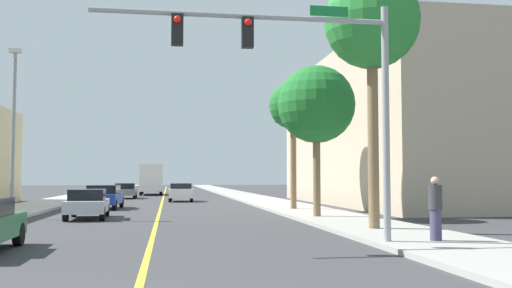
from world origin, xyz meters
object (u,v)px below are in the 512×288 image
at_px(car_blue, 104,196).
at_px(traffic_signal_mast, 304,69).
at_px(palm_mid, 316,105).
at_px(street_lamp, 14,123).
at_px(car_white, 181,192).
at_px(pedestrian, 435,208).
at_px(delivery_truck, 151,179).
at_px(car_gray, 125,191).
at_px(palm_near, 372,24).
at_px(car_silver, 88,203).
at_px(palm_far, 293,107).

bearing_deg(car_blue, traffic_signal_mast, -67.45).
bearing_deg(palm_mid, street_lamp, 171.16).
bearing_deg(car_white, traffic_signal_mast, -83.30).
xyz_separation_m(traffic_signal_mast, car_blue, (-7.56, 20.46, -4.15)).
relative_size(traffic_signal_mast, pedestrian, 4.59).
distance_m(traffic_signal_mast, palm_mid, 10.59).
height_order(car_blue, delivery_truck, delivery_truck).
relative_size(palm_mid, car_gray, 1.58).
height_order(traffic_signal_mast, car_blue, traffic_signal_mast).
xyz_separation_m(palm_near, car_gray, (-10.98, 33.69, -6.64)).
bearing_deg(car_silver, traffic_signal_mast, -61.13).
bearing_deg(delivery_truck, car_gray, -101.78).
xyz_separation_m(traffic_signal_mast, car_gray, (-7.54, 37.57, -4.18)).
distance_m(traffic_signal_mast, car_silver, 14.77).
xyz_separation_m(palm_far, car_blue, (-10.92, 4.08, -5.19)).
bearing_deg(car_gray, pedestrian, -74.01).
distance_m(traffic_signal_mast, car_white, 30.81).
relative_size(street_lamp, palm_mid, 1.12).
relative_size(palm_mid, car_silver, 1.67).
xyz_separation_m(traffic_signal_mast, car_white, (-2.67, 30.42, -4.14)).
height_order(palm_mid, delivery_truck, palm_mid).
relative_size(palm_near, car_white, 2.32).
xyz_separation_m(traffic_signal_mast, street_lamp, (-10.75, 12.28, -0.46)).
height_order(street_lamp, delivery_truck, street_lamp).
xyz_separation_m(palm_far, car_white, (-6.03, 14.03, -5.18)).
height_order(car_white, delivery_truck, delivery_truck).
relative_size(palm_mid, car_blue, 1.56).
bearing_deg(palm_far, car_silver, -158.21).
height_order(traffic_signal_mast, palm_far, palm_far).
distance_m(palm_mid, car_silver, 11.54).
relative_size(street_lamp, car_white, 1.99).
bearing_deg(car_blue, car_silver, -86.37).
bearing_deg(traffic_signal_mast, delivery_truck, 96.58).
height_order(palm_near, delivery_truck, palm_near).
bearing_deg(car_gray, palm_mid, -69.60).
relative_size(street_lamp, palm_far, 1.06).
bearing_deg(palm_near, street_lamp, 149.38).
xyz_separation_m(car_white, car_gray, (-4.87, 7.15, -0.04)).
relative_size(car_gray, delivery_truck, 0.49).
bearing_deg(street_lamp, delivery_truck, 81.76).
bearing_deg(palm_mid, delivery_truck, 102.76).
relative_size(traffic_signal_mast, palm_near, 0.91).
relative_size(palm_mid, car_white, 1.78).
bearing_deg(palm_near, car_silver, 142.73).
bearing_deg(palm_far, car_gray, 117.24).
bearing_deg(street_lamp, car_white, 65.98).
distance_m(delivery_truck, pedestrian, 49.13).
xyz_separation_m(car_white, pedestrian, (6.43, -30.48, 0.28)).
height_order(palm_near, car_gray, palm_near).
height_order(car_white, car_gray, car_white).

